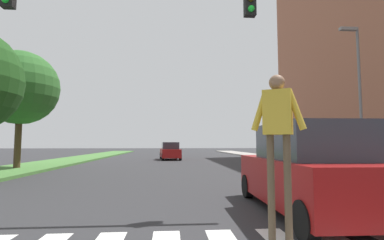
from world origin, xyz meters
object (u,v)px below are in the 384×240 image
Objects in this scene: suv_crossing at (307,171)px; sedan_midblock at (170,152)px; tree_far at (20,88)px; street_lamp_right at (358,84)px; pedestrian_performer at (278,134)px; traffic_light_gantry at (10,19)px.

suv_crossing is 1.09× the size of sedan_midblock.
tree_far is 1.46× the size of suv_crossing.
tree_far is 18.74m from street_lamp_right.
street_lamp_right is 3.01× the size of pedestrian_performer.
tree_far is 0.90× the size of street_lamp_right.
sedan_midblock is at bearing 79.68° from traffic_light_gantry.
street_lamp_right is (13.48, 7.26, 0.17)m from traffic_light_gantry.
pedestrian_performer reaches higher than sedan_midblock.
street_lamp_right is at bearing 51.04° from pedestrian_performer.
pedestrian_performer is at bearing -128.96° from street_lamp_right.
sedan_midblock is (3.80, 20.84, -3.66)m from traffic_light_gantry.
traffic_light_gantry is 2.49× the size of sedan_midblock.
suv_crossing reaches higher than sedan_midblock.
suv_crossing is (1.56, 2.37, -0.73)m from pedestrian_performer.
traffic_light_gantry is at bearing 175.07° from suv_crossing.
pedestrian_performer is 0.58× the size of sedan_midblock.
street_lamp_right is 1.76× the size of sedan_midblock.
pedestrian_performer is at bearing -86.58° from sedan_midblock.
street_lamp_right is at bearing 28.31° from traffic_light_gantry.
street_lamp_right is at bearing -54.50° from sedan_midblock.
street_lamp_right is at bearing -10.08° from tree_far.
street_lamp_right is 17.11m from sedan_midblock.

